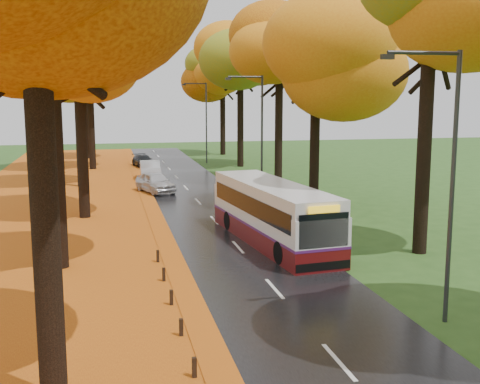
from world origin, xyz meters
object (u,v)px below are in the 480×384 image
object	(u,v)px
streetlamp_near	(446,166)
car_white	(155,182)
car_silver	(150,170)
bus	(272,212)
streetlamp_far	(204,116)
streetlamp_mid	(258,127)
car_dark	(143,161)

from	to	relation	value
streetlamp_near	car_white	bearing A→B (deg)	103.46
streetlamp_near	car_silver	xyz separation A→B (m)	(-6.17, 33.11, -3.93)
bus	car_white	size ratio (longest dim) A/B	2.57
streetlamp_far	car_silver	size ratio (longest dim) A/B	1.78
streetlamp_mid	car_white	world-z (taller)	streetlamp_mid
car_dark	car_silver	bearing A→B (deg)	-99.72
streetlamp_near	car_silver	distance (m)	33.91
car_dark	bus	bearing A→B (deg)	-92.72
streetlamp_near	bus	world-z (taller)	streetlamp_near
streetlamp_far	streetlamp_near	bearing A→B (deg)	-90.00
streetlamp_near	car_dark	bearing A→B (deg)	98.34
bus	car_silver	bearing A→B (deg)	93.29
car_silver	car_dark	bearing A→B (deg)	91.60
car_white	streetlamp_far	bearing A→B (deg)	51.64
streetlamp_far	car_dark	world-z (taller)	streetlamp_far
streetlamp_far	car_white	world-z (taller)	streetlamp_far
streetlamp_near	streetlamp_mid	xyz separation A→B (m)	(0.00, 22.00, 0.00)
streetlamp_near	streetlamp_far	size ratio (longest dim) A/B	1.00
streetlamp_far	car_white	distance (m)	19.20
car_silver	bus	bearing A→B (deg)	-78.62
streetlamp_mid	car_silver	bearing A→B (deg)	119.04
car_white	streetlamp_mid	bearing A→B (deg)	-53.12
car_white	car_silver	bearing A→B (deg)	70.15
streetlamp_mid	bus	size ratio (longest dim) A/B	0.75
streetlamp_near	streetlamp_far	xyz separation A→B (m)	(0.00, 44.00, 0.00)
streetlamp_mid	streetlamp_far	world-z (taller)	same
streetlamp_mid	car_dark	size ratio (longest dim) A/B	2.09
streetlamp_near	bus	bearing A→B (deg)	101.90
streetlamp_near	car_dark	xyz separation A→B (m)	(-6.19, 42.22, -4.12)
car_silver	car_dark	distance (m)	9.11
streetlamp_near	streetlamp_mid	world-z (taller)	same
streetlamp_mid	bus	xyz separation A→B (m)	(-2.22, -11.46, -3.24)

